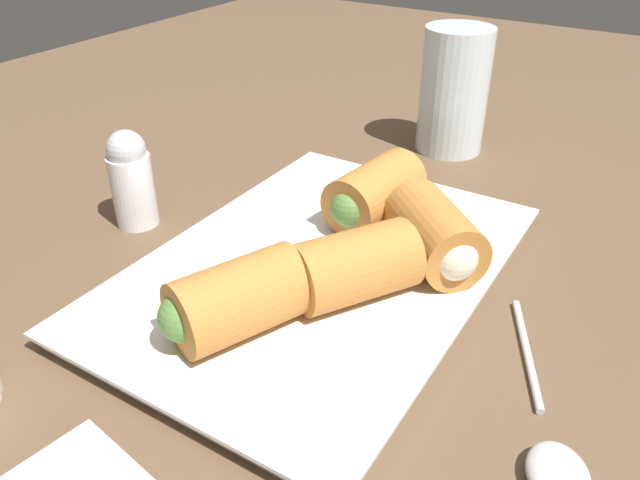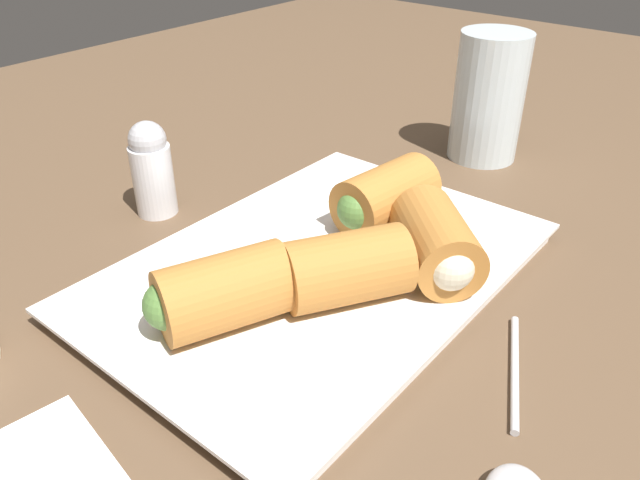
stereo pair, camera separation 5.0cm
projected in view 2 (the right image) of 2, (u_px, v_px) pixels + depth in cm
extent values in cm
cube|color=brown|center=(325.00, 265.00, 49.76)|extent=(180.00, 140.00, 2.00)
cube|color=white|center=(320.00, 272.00, 46.08)|extent=(31.87, 22.07, 1.20)
cube|color=white|center=(320.00, 264.00, 45.69)|extent=(33.14, 22.95, 0.30)
cylinder|color=#B77533|center=(346.00, 268.00, 40.69)|extent=(9.41, 8.33, 4.81)
sphere|color=#B23D2D|center=(298.00, 278.00, 39.77)|extent=(3.13, 3.13, 3.13)
cylinder|color=#B77533|center=(225.00, 292.00, 38.48)|extent=(9.31, 7.54, 4.81)
sphere|color=#56843D|center=(172.00, 307.00, 37.14)|extent=(3.13, 3.13, 3.13)
cylinder|color=#B77533|center=(436.00, 241.00, 43.57)|extent=(9.03, 9.19, 4.81)
sphere|color=beige|center=(451.00, 267.00, 40.77)|extent=(3.13, 3.13, 3.13)
cylinder|color=#B77533|center=(386.00, 196.00, 49.42)|extent=(8.61, 5.77, 4.81)
sphere|color=#56843D|center=(357.00, 209.00, 47.47)|extent=(3.13, 3.13, 3.13)
cylinder|color=silver|center=(515.00, 370.00, 37.81)|extent=(9.40, 4.64, 0.50)
cylinder|color=silver|center=(489.00, 97.00, 62.23)|extent=(6.98, 6.98, 12.73)
cylinder|color=silver|center=(154.00, 180.00, 53.61)|extent=(3.51, 3.51, 6.20)
sphere|color=#B7B7BC|center=(147.00, 140.00, 51.67)|extent=(3.16, 3.16, 3.16)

